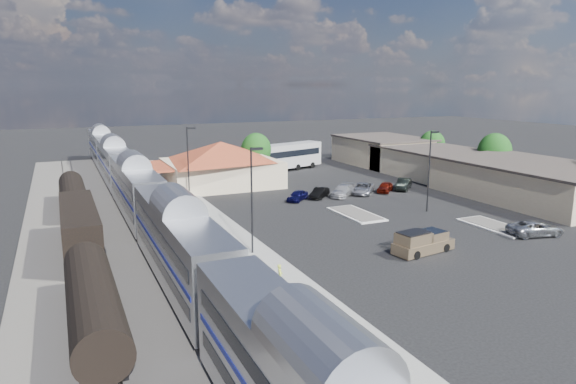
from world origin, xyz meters
name	(u,v)px	position (x,y,z in m)	size (l,w,h in m)	color
ground	(333,223)	(0.00, 0.00, 0.00)	(280.00, 280.00, 0.00)	black
railbed	(110,226)	(-21.00, 8.00, 0.06)	(16.00, 100.00, 0.12)	#4C4944
platform	(203,221)	(-12.00, 6.00, 0.09)	(5.50, 92.00, 0.18)	gray
passenger_train	(135,191)	(-18.00, 10.56, 2.87)	(3.00, 104.00, 5.55)	silver
freight_cars	(80,230)	(-24.00, 0.55, 1.93)	(2.80, 46.00, 4.00)	black
station_depot	(221,164)	(-4.56, 24.00, 3.13)	(18.35, 12.24, 6.20)	beige
buildings_east	(451,165)	(28.00, 14.28, 2.27)	(14.40, 51.40, 4.80)	#C6B28C
traffic_island_south	(356,214)	(4.00, 2.00, 0.10)	(3.30, 7.50, 0.21)	silver
traffic_island_north	(495,226)	(14.00, -8.00, 0.10)	(3.30, 7.50, 0.21)	silver
lamp_plat_s	(253,192)	(-10.90, -6.00, 5.34)	(1.08, 0.25, 9.00)	black
lamp_plat_n	(189,158)	(-10.90, 16.00, 5.34)	(1.08, 0.25, 9.00)	black
lamp_lot	(430,164)	(12.10, 0.00, 5.34)	(1.08, 0.25, 9.00)	black
tree_east_b	(494,151)	(34.00, 12.00, 4.22)	(4.94, 4.94, 6.96)	#382314
tree_east_c	(432,145)	(34.00, 26.00, 3.76)	(4.41, 4.41, 6.21)	#382314
tree_depot	(256,150)	(3.00, 30.00, 4.02)	(4.71, 4.71, 6.63)	#382314
pickup_truck	(423,242)	(2.34, -11.40, 0.91)	(5.78, 2.82, 1.91)	#927A5A
suv	(536,228)	(15.14, -11.74, 0.72)	(2.40, 5.20, 1.45)	#999CA1
coach_bus	(286,155)	(9.16, 32.32, 2.52)	(13.86, 7.10, 4.37)	white
person_a	(280,275)	(-11.78, -13.59, 0.97)	(0.58, 0.38, 1.59)	#BACB3F
person_b	(197,221)	(-13.45, 2.60, 1.09)	(0.88, 0.69, 1.81)	silver
parked_car_a	(297,196)	(1.10, 10.84, 0.65)	(1.52, 3.79, 1.29)	#0D0D41
parked_car_b	(320,193)	(4.30, 11.14, 0.65)	(1.38, 3.96, 1.30)	black
parked_car_c	(343,191)	(7.50, 10.84, 0.73)	(2.03, 5.00, 1.45)	silver
parked_car_d	(363,188)	(10.70, 11.14, 0.71)	(2.35, 5.09, 1.42)	#9B9CA3
parked_car_e	(385,187)	(13.90, 10.84, 0.66)	(1.56, 3.88, 1.32)	maroon
parked_car_f	(404,184)	(17.10, 11.14, 0.75)	(1.58, 4.54, 1.50)	black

